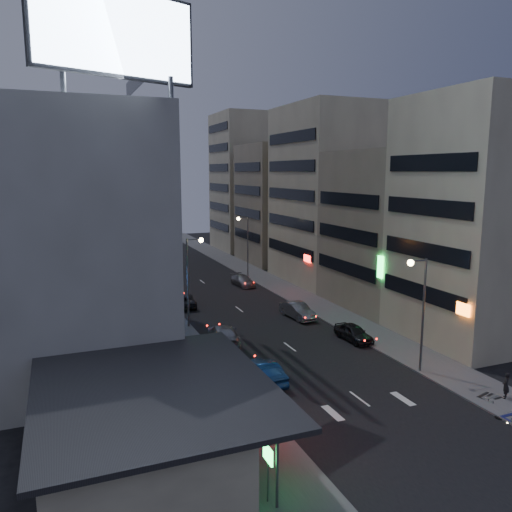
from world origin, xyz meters
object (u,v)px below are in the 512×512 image
road_car_blue (262,372)px  parked_car_right_far (243,281)px  parked_car_left (184,300)px  scooter_black_b (487,384)px  road_car_silver (224,335)px  person (506,385)px  parked_car_right_mid (298,311)px  scooter_silver_b (496,387)px  parked_car_right_near (354,333)px

road_car_blue → parked_car_right_far: bearing=-112.5°
parked_car_left → scooter_black_b: 30.36m
road_car_blue → road_car_silver: road_car_silver is taller
person → scooter_black_b: person is taller
parked_car_right_mid → scooter_silver_b: 20.24m
parked_car_right_near → person: size_ratio=2.48×
scooter_black_b → scooter_silver_b: bearing=-176.2°
parked_car_right_far → scooter_black_b: size_ratio=2.55×
parked_car_right_mid → road_car_blue: 15.28m
parked_car_right_mid → scooter_black_b: (3.76, -19.29, -0.09)m
road_car_silver → person: size_ratio=3.42×
scooter_black_b → scooter_silver_b: scooter_silver_b is taller
parked_car_left → road_car_blue: size_ratio=1.03×
parked_car_right_near → parked_car_left: parked_car_right_near is taller
parked_car_right_far → scooter_black_b: 34.41m
road_car_silver → parked_car_left: bearing=-77.0°
person → scooter_black_b: 1.19m
parked_car_right_mid → parked_car_left: size_ratio=0.96×
parked_car_left → road_car_silver: bearing=97.9°
parked_car_left → person: (13.27, -28.57, 0.28)m
road_car_silver → person: bearing=141.4°
parked_car_right_far → scooter_black_b: (3.88, -34.19, 0.01)m
parked_car_right_near → road_car_blue: bearing=-157.0°
road_car_silver → scooter_silver_b: road_car_silver is taller
parked_car_left → scooter_silver_b: size_ratio=2.68×
road_car_silver → person: person is taller
parked_car_left → road_car_blue: (0.28, -20.63, 0.10)m
parked_car_right_near → parked_car_right_mid: (-1.44, 7.53, 0.06)m
scooter_black_b → person: bearing=-177.9°
parked_car_right_near → person: (2.68, -12.86, 0.25)m
parked_car_right_near → parked_car_right_mid: 7.66m
road_car_blue → person: size_ratio=2.81×
scooter_silver_b → person: bearing=-168.2°
parked_car_left → person: bearing=121.9°
parked_car_right_mid → person: person is taller
parked_car_right_mid → road_car_silver: size_ratio=0.81×
road_car_silver → scooter_silver_b: bearing=142.0°
parked_car_right_far → road_car_blue: 28.71m
parked_car_right_near → road_car_blue: 11.43m
parked_car_right_near → scooter_black_b: bearing=-81.3°
parked_car_right_near → parked_car_left: 18.95m
parked_car_right_near → parked_car_right_far: bearing=91.5°
road_car_blue → scooter_black_b: road_car_blue is taller
road_car_blue → scooter_silver_b: (12.83, -7.40, -0.10)m
parked_car_right_mid → scooter_silver_b: bearing=-84.2°
parked_car_right_far → road_car_blue: road_car_blue is taller
parked_car_right_near → scooter_black_b: 11.99m
parked_car_left → person: person is taller
scooter_silver_b → parked_car_left: bearing=20.4°
parked_car_right_mid → parked_car_right_far: (-0.12, 14.90, -0.10)m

